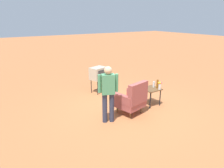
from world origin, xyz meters
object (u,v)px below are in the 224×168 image
at_px(soda_can_red, 144,87).
at_px(flower_vase, 160,85).
at_px(side_table, 151,91).
at_px(soda_can_blue, 141,86).
at_px(person_standing, 108,91).
at_px(tv_on_stand, 98,73).
at_px(armchair, 132,99).
at_px(bottle_tall_amber, 157,84).
at_px(bottle_short_clear, 154,84).

xyz_separation_m(soda_can_red, flower_vase, (-0.37, 0.38, 0.09)).
bearing_deg(side_table, soda_can_blue, -46.80).
relative_size(side_table, person_standing, 0.36).
bearing_deg(side_table, tv_on_stand, -66.43).
bearing_deg(tv_on_stand, armchair, 88.29).
relative_size(side_table, tv_on_stand, 0.58).
xyz_separation_m(side_table, bottle_tall_amber, (-0.19, 0.09, 0.24)).
relative_size(tv_on_stand, soda_can_blue, 8.44).
height_order(soda_can_red, bottle_short_clear, bottle_short_clear).
height_order(armchair, person_standing, person_standing).
relative_size(soda_can_red, bottle_short_clear, 0.61).
bearing_deg(soda_can_red, soda_can_blue, -77.46).
bearing_deg(bottle_short_clear, soda_can_blue, -25.56).
distance_m(armchair, bottle_short_clear, 1.18).
xyz_separation_m(person_standing, bottle_tall_amber, (-2.05, -0.16, -0.19)).
relative_size(tv_on_stand, soda_can_red, 8.44).
bearing_deg(armchair, soda_can_blue, -149.00).
relative_size(armchair, side_table, 1.78).
bearing_deg(armchair, person_standing, 2.70).
xyz_separation_m(side_table, flower_vase, (-0.16, 0.23, 0.23)).
height_order(armchair, bottle_tall_amber, armchair).
bearing_deg(flower_vase, soda_can_red, -45.86).
bearing_deg(soda_can_blue, bottle_short_clear, 154.44).
xyz_separation_m(person_standing, bottle_short_clear, (-2.02, -0.30, -0.24)).
relative_size(person_standing, soda_can_red, 13.44).
xyz_separation_m(tv_on_stand, bottle_tall_amber, (-1.09, 2.15, -0.04)).
distance_m(side_table, flower_vase, 0.36).
xyz_separation_m(side_table, person_standing, (1.86, 0.25, 0.43)).
height_order(side_table, soda_can_red, soda_can_red).
xyz_separation_m(side_table, bottle_short_clear, (-0.16, -0.05, 0.19)).
xyz_separation_m(tv_on_stand, bottle_short_clear, (-1.06, 2.01, -0.09)).
relative_size(armchair, person_standing, 0.65).
bearing_deg(bottle_tall_amber, flower_vase, 78.58).
relative_size(person_standing, soda_can_blue, 13.44).
bearing_deg(side_table, bottle_short_clear, -161.96).
bearing_deg(side_table, person_standing, 7.67).
bearing_deg(soda_can_blue, tv_on_stand, -69.67).
relative_size(bottle_tall_amber, soda_can_red, 2.46).
height_order(tv_on_stand, flower_vase, tv_on_stand).
bearing_deg(person_standing, side_table, -172.33).
height_order(tv_on_stand, soda_can_blue, tv_on_stand).
bearing_deg(bottle_short_clear, tv_on_stand, -62.11).
distance_m(side_table, tv_on_stand, 2.26).
bearing_deg(bottle_tall_amber, soda_can_red, -31.59).
height_order(side_table, flower_vase, flower_vase).
relative_size(bottle_short_clear, flower_vase, 0.75).
relative_size(tv_on_stand, person_standing, 0.63).
xyz_separation_m(person_standing, flower_vase, (-2.02, -0.02, -0.19)).
xyz_separation_m(person_standing, soda_can_blue, (-1.63, -0.49, -0.28)).
distance_m(tv_on_stand, flower_vase, 2.52).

